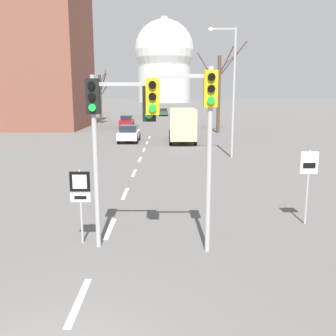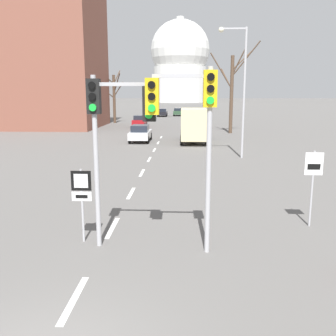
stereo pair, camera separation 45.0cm
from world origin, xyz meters
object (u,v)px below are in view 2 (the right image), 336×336
sedan_near_right (162,112)px  street_lamp_right (240,81)px  sedan_mid_centre (140,133)px  speed_limit_sign (313,176)px  route_sign_post (82,193)px  sedan_near_left (178,112)px  traffic_signal_centre_tall (114,119)px  traffic_signal_near_right (190,114)px  sedan_far_left (140,121)px  delivery_truck (194,124)px

sedan_near_right → street_lamp_right: bearing=-80.6°
sedan_mid_centre → street_lamp_right: bearing=-48.4°
speed_limit_sign → sedan_near_right: (-8.72, 63.46, -0.96)m
route_sign_post → speed_limit_sign: 7.56m
street_lamp_right → sedan_near_left: street_lamp_right is taller
traffic_signal_centre_tall → traffic_signal_near_right: bearing=-8.5°
sedan_far_left → route_sign_post: bearing=-85.8°
street_lamp_right → sedan_mid_centre: street_lamp_right is taller
traffic_signal_near_right → sedan_far_left: size_ratio=1.24×
street_lamp_right → sedan_mid_centre: size_ratio=1.96×
traffic_signal_centre_tall → speed_limit_sign: (6.29, 1.97, -1.99)m
route_sign_post → sedan_mid_centre: route_sign_post is taller
traffic_signal_centre_tall → traffic_signal_near_right: 2.15m
street_lamp_right → sedan_far_left: 26.46m
traffic_signal_near_right → route_sign_post: traffic_signal_near_right is taller
route_sign_post → sedan_near_left: (1.70, 67.84, -0.71)m
traffic_signal_near_right → route_sign_post: bearing=169.6°
traffic_signal_centre_tall → sedan_far_left: size_ratio=1.19×
traffic_signal_near_right → route_sign_post: size_ratio=2.28×
traffic_signal_near_right → traffic_signal_centre_tall: bearing=171.5°
sedan_near_right → delivery_truck: delivery_truck is taller
traffic_signal_near_right → sedan_near_right: bearing=94.0°
traffic_signal_centre_tall → sedan_far_left: bearing=95.7°
sedan_mid_centre → delivery_truck: delivery_truck is taller
traffic_signal_near_right → delivery_truck: (0.73, 25.01, -2.21)m
sedan_mid_centre → sedan_far_left: size_ratio=1.08×
traffic_signal_near_right → sedan_near_left: 68.52m
traffic_signal_centre_tall → route_sign_post: bearing=165.8°
traffic_signal_centre_tall → street_lamp_right: bearing=70.1°
street_lamp_right → sedan_far_left: size_ratio=2.12×
traffic_signal_centre_tall → speed_limit_sign: 6.89m
traffic_signal_centre_tall → sedan_near_right: (-2.43, 65.43, -2.95)m
sedan_mid_centre → delivery_truck: bearing=-1.3°
traffic_signal_centre_tall → sedan_near_left: (0.63, 68.12, -2.94)m
speed_limit_sign → sedan_near_right: bearing=97.8°
sedan_mid_centre → route_sign_post: bearing=-87.5°
traffic_signal_near_right → delivery_truck: 25.12m
sedan_near_left → sedan_near_right: 4.07m
sedan_near_right → sedan_mid_centre: bearing=-89.6°
traffic_signal_centre_tall → sedan_near_right: bearing=92.1°
route_sign_post → sedan_near_left: bearing=88.6°
traffic_signal_near_right → sedan_near_right: (-4.55, 65.75, -3.11)m
speed_limit_sign → sedan_near_right: speed_limit_sign is taller
traffic_signal_centre_tall → delivery_truck: (2.85, 24.69, -2.06)m
traffic_signal_centre_tall → delivery_truck: bearing=83.4°
sedan_mid_centre → delivery_truck: size_ratio=0.63×
speed_limit_sign → street_lamp_right: bearing=92.2°
traffic_signal_centre_tall → sedan_near_left: size_ratio=1.10×
route_sign_post → sedan_near_left: 67.87m
delivery_truck → sedan_far_left: bearing=114.1°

